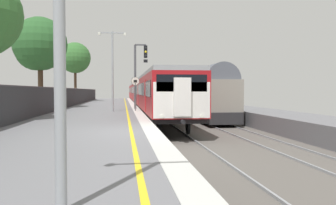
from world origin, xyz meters
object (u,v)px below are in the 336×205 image
at_px(signal_gantry, 138,69).
at_px(commuter_train_at_platform, 144,92).
at_px(background_tree_right, 39,46).
at_px(platform_lamp_mid, 112,64).
at_px(freight_train_adjacent_track, 177,92).
at_px(background_tree_left, 75,59).
at_px(speed_limit_sign, 135,89).

bearing_deg(signal_gantry, commuter_train_at_platform, 85.33).
bearing_deg(background_tree_right, platform_lamp_mid, -40.36).
xyz_separation_m(freight_train_adjacent_track, platform_lamp_mid, (-7.47, -18.47, 1.97)).
bearing_deg(background_tree_left, freight_train_adjacent_track, -25.27).
bearing_deg(freight_train_adjacent_track, speed_limit_sign, -107.66).
relative_size(signal_gantry, speed_limit_sign, 2.14).
distance_m(freight_train_adjacent_track, background_tree_left, 15.42).
xyz_separation_m(speed_limit_sign, platform_lamp_mid, (-1.62, -0.10, 1.77)).
bearing_deg(platform_lamp_mid, speed_limit_sign, 3.65).
bearing_deg(freight_train_adjacent_track, signal_gantry, -109.88).
bearing_deg(platform_lamp_mid, background_tree_right, 139.64).
bearing_deg(platform_lamp_mid, signal_gantry, 59.04).
xyz_separation_m(platform_lamp_mid, background_tree_left, (-5.86, 24.77, 2.57)).
height_order(freight_train_adjacent_track, speed_limit_sign, freight_train_adjacent_track).
distance_m(platform_lamp_mid, background_tree_right, 8.39).
distance_m(signal_gantry, platform_lamp_mid, 3.85).
distance_m(speed_limit_sign, background_tree_right, 10.09).
bearing_deg(freight_train_adjacent_track, background_tree_right, -136.11).
height_order(commuter_train_at_platform, platform_lamp_mid, platform_lamp_mid).
relative_size(freight_train_adjacent_track, background_tree_right, 5.62).
bearing_deg(speed_limit_sign, platform_lamp_mid, -176.35).
height_order(commuter_train_at_platform, signal_gantry, signal_gantry).
distance_m(freight_train_adjacent_track, speed_limit_sign, 19.28).
xyz_separation_m(commuter_train_at_platform, signal_gantry, (-1.48, -18.13, 2.00)).
bearing_deg(commuter_train_at_platform, speed_limit_sign, -94.95).
distance_m(background_tree_left, background_tree_right, 19.49).
xyz_separation_m(platform_lamp_mid, background_tree_right, (-6.23, 5.30, 1.87)).
relative_size(commuter_train_at_platform, background_tree_left, 7.48).
distance_m(commuter_train_at_platform, background_tree_right, 19.23).
relative_size(commuter_train_at_platform, platform_lamp_mid, 10.84).
height_order(background_tree_left, background_tree_right, background_tree_left).
distance_m(freight_train_adjacent_track, background_tree_right, 19.39).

